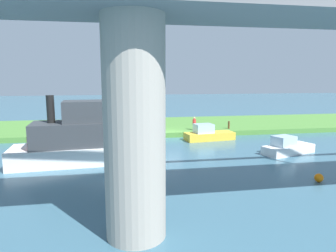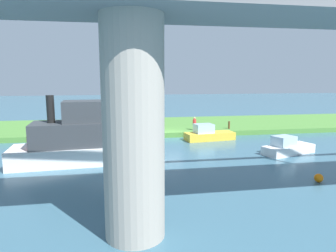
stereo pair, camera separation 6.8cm
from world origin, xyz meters
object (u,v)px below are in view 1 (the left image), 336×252
Objects in this scene: bridge_pylon at (135,131)px; houseboat_blue at (93,143)px; mooring_post at (229,125)px; motorboat_red at (86,138)px; marker_buoy at (319,178)px; person_on_bank at (194,123)px; riverboat_paddlewheel at (287,147)px; skiff_small at (208,134)px.

houseboat_blue is at bearing -80.01° from bridge_pylon.
motorboat_red is at bearing 32.67° from mooring_post.
houseboat_blue is 9.56× the size of marker_buoy.
riverboat_paddlewheel is at bearing 119.42° from person_on_bank.
skiff_small is at bearing -115.63° from bridge_pylon.
bridge_pylon is 1.69× the size of houseboat_blue.
bridge_pylon reaches higher than houseboat_blue.
motorboat_red is 15.42m from riverboat_paddlewheel.
houseboat_blue is 1.03× the size of riverboat_paddlewheel.
motorboat_red reaches higher than mooring_post.
bridge_pylon is at bearing 21.25° from marker_buoy.
skiff_small is at bearing -78.02° from marker_buoy.
person_on_bank is at bearing -60.58° from riverboat_paddlewheel.
person_on_bank reaches higher than mooring_post.
bridge_pylon is 21.22m from person_on_bank.
bridge_pylon is at bearing 60.28° from mooring_post.
riverboat_paddlewheel is (-12.59, -10.54, -3.52)m from bridge_pylon.
skiff_small is 12.91m from marker_buoy.
bridge_pylon is at bearing 99.99° from houseboat_blue.
mooring_post is 4.49m from skiff_small.
riverboat_paddlewheel reaches higher than mooring_post.
riverboat_paddlewheel reaches higher than marker_buoy.
bridge_pylon is 1.74× the size of riverboat_paddlewheel.
person_on_bank is at bearing -77.98° from marker_buoy.
person_on_bank is at bearing -139.07° from motorboat_red.
person_on_bank is at bearing 2.75° from mooring_post.
houseboat_blue is (-0.17, -4.05, -1.23)m from motorboat_red.
bridge_pylon is at bearing 69.28° from person_on_bank.
skiff_small is (4.53, -6.26, 0.04)m from riverboat_paddlewheel.
bridge_pylon is 23.07m from mooring_post.
houseboat_blue is 17.10m from marker_buoy.
marker_buoy is (1.85, 6.36, -0.27)m from riverboat_paddlewheel.
motorboat_red is 2.00× the size of houseboat_blue.
person_on_bank is at bearing -77.83° from skiff_small.
mooring_post is 0.09× the size of motorboat_red.
person_on_bank is 0.28× the size of skiff_small.
houseboat_blue is 0.97× the size of skiff_small.
skiff_small is (-0.62, 2.87, -0.64)m from person_on_bank.
person_on_bank is 2.78× the size of marker_buoy.
marker_buoy is at bearing 141.36° from houseboat_blue.
skiff_small is at bearing -151.06° from motorboat_red.
bridge_pylon is 11.38m from motorboat_red.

